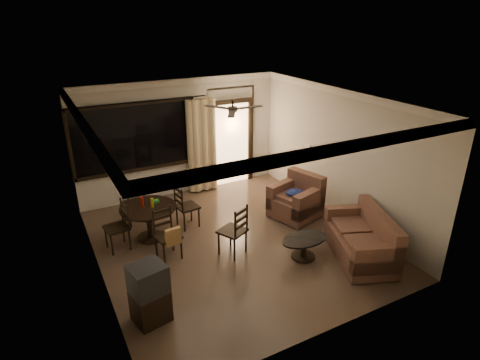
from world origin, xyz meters
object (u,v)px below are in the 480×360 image
dining_table (149,213)px  coffee_table (304,245)px  dining_chair_west (118,235)px  side_chair (233,239)px  dining_chair_north (135,210)px  armchair (297,200)px  dining_chair_south (169,243)px  sofa (363,240)px  dining_chair_east (187,214)px  tv_cabinet (149,293)px

dining_table → coffee_table: size_ratio=1.21×
dining_chair_west → dining_table: bearing=92.1°
dining_table → side_chair: (1.20, -1.28, -0.24)m
coffee_table → side_chair: size_ratio=0.90×
dining_chair_north → armchair: (3.23, -1.37, 0.10)m
dining_chair_south → sofa: (3.16, -1.64, 0.04)m
sofa → dining_chair_south: bearing=174.4°
dining_table → armchair: 3.20m
dining_chair_south → armchair: dining_chair_south is taller
dining_table → side_chair: size_ratio=1.09×
dining_table → dining_chair_west: bearing=-171.0°
dining_table → side_chair: 1.78m
dining_chair_north → armchair: 3.51m
dining_chair_east → side_chair: (0.37, -1.38, 0.02)m
coffee_table → side_chair: (-1.09, 0.72, 0.03)m
coffee_table → dining_chair_north: bearing=130.6°
dining_chair_east → tv_cabinet: size_ratio=1.02×
dining_chair_east → tv_cabinet: (-1.48, -2.38, 0.19)m
dining_chair_south → dining_chair_east: bearing=45.7°
sofa → armchair: 1.91m
dining_chair_south → armchair: bearing=-2.0°
dining_chair_west → armchair: 3.81m
dining_chair_west → side_chair: 2.19m
dining_chair_east → dining_chair_north: bearing=46.8°
dining_chair_north → armchair: bearing=150.1°
dining_table → side_chair: side_chair is taller
dining_table → sofa: bearing=-37.5°
dining_table → dining_chair_north: (-0.10, 0.78, -0.26)m
dining_chair_east → tv_cabinet: bearing=141.1°
dining_table → dining_chair_west: (-0.64, -0.10, -0.26)m
dining_table → armchair: size_ratio=0.97×
dining_chair_south → side_chair: 1.18m
dining_chair_east → sofa: dining_chair_east is taller
dining_table → dining_chair_east: dining_chair_east is taller
dining_chair_east → coffee_table: bearing=-152.1°
dining_chair_west → armchair: dining_chair_west is taller
dining_chair_west → dining_chair_east: same height
dining_chair_west → tv_cabinet: bearing=-7.2°
dining_chair_south → coffee_table: dining_chair_south is taller
dining_chair_north → sofa: 4.69m
dining_chair_north → armchair: size_ratio=0.83×
dining_chair_south → sofa: size_ratio=0.52×
side_chair → dining_chair_north: bearing=-84.0°
dining_chair_south → side_chair: bearing=-28.4°
dining_chair_west → sofa: 4.58m
dining_table → coffee_table: bearing=-41.2°
tv_cabinet → sofa: tv_cabinet is taller
dining_chair_north → coffee_table: 3.67m
coffee_table → sofa: bearing=-27.0°
dining_chair_east → dining_chair_north: same height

